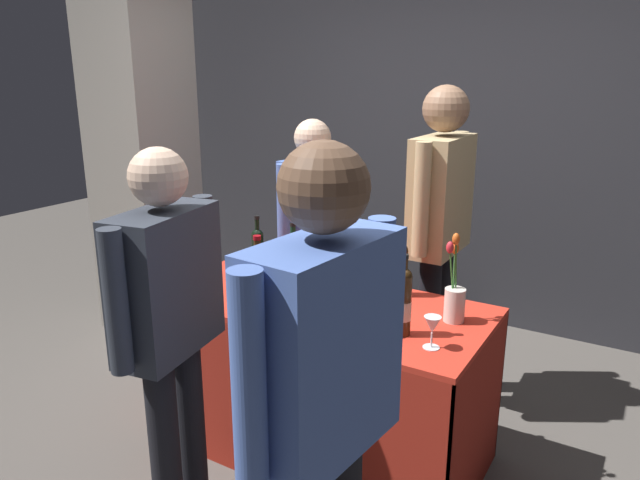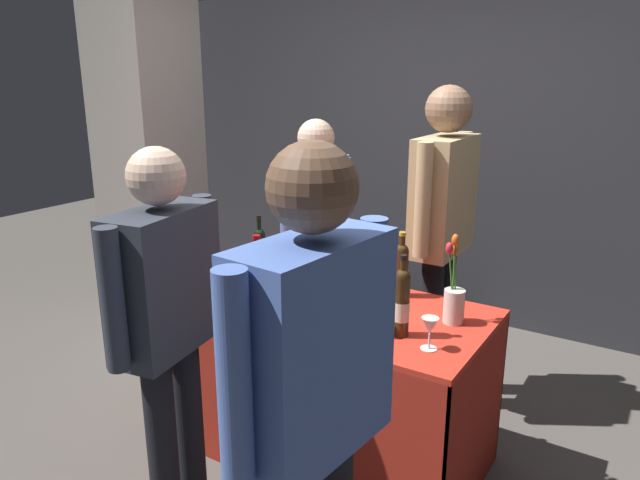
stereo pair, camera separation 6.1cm
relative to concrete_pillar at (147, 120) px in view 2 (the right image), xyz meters
The scene contains 18 objects.
ground_plane 2.47m from the concrete_pillar, 20.31° to the right, with size 12.00×12.00×0.00m, color #514C47.
back_partition 2.30m from the concrete_pillar, 35.75° to the left, with size 6.34×0.12×2.40m, color #2D2D33.
concrete_pillar is the anchor object (origin of this frame).
tasting_table 2.19m from the concrete_pillar, 20.31° to the right, with size 1.56×0.75×0.78m.
featured_wine_bottle 2.25m from the concrete_pillar, 11.03° to the right, with size 0.07×0.07×0.32m.
display_bottle_0 2.53m from the concrete_pillar, 19.36° to the right, with size 0.07×0.07×0.34m.
display_bottle_1 2.43m from the concrete_pillar, 23.59° to the right, with size 0.07×0.07×0.29m.
display_bottle_2 1.76m from the concrete_pillar, 17.53° to the right, with size 0.07×0.07×0.30m.
display_bottle_3 1.60m from the concrete_pillar, 21.46° to the right, with size 0.07×0.07×0.33m.
display_bottle_4 2.01m from the concrete_pillar, 29.19° to the right, with size 0.08×0.08×0.36m.
display_bottle_5 2.24m from the concrete_pillar, 23.41° to the right, with size 0.08×0.08×0.30m.
wine_glass_near_vendor 2.69m from the concrete_pillar, 19.42° to the right, with size 0.07×0.07×0.13m.
flower_vase 2.60m from the concrete_pillar, 13.22° to the right, with size 0.09×0.09×0.39m.
brochure_stand 1.89m from the concrete_pillar, 17.91° to the right, with size 0.13×0.01×0.16m, color silver.
vendor_presenter 2.19m from the concrete_pillar, ahead, with size 0.24×0.64×1.75m.
vendor_assistant 1.50m from the concrete_pillar, ahead, with size 0.28×0.55×1.56m.
taster_foreground_right 2.20m from the concrete_pillar, 41.12° to the right, with size 0.28×0.62×1.57m.
taster_foreground_left 3.03m from the concrete_pillar, 34.47° to the right, with size 0.26×0.64×1.67m.
Camera 2 is at (1.38, -2.18, 1.83)m, focal length 33.27 mm.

